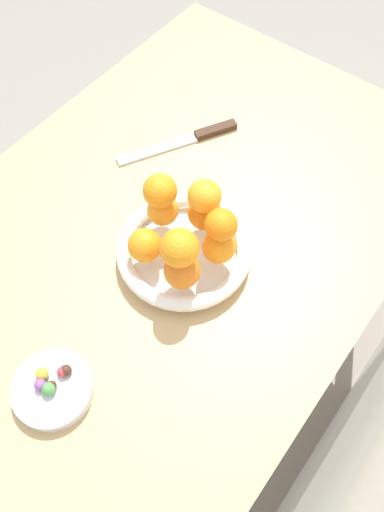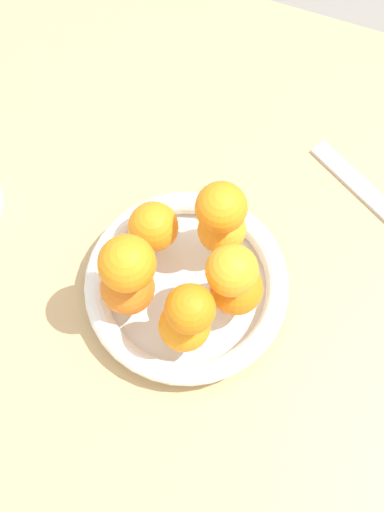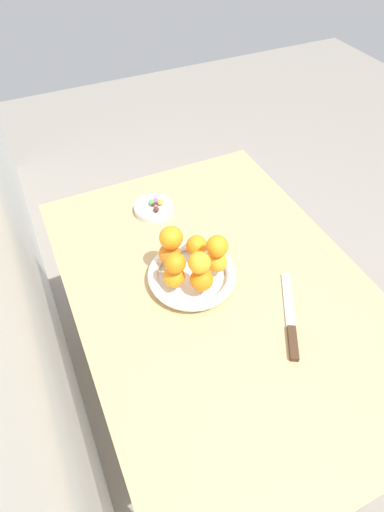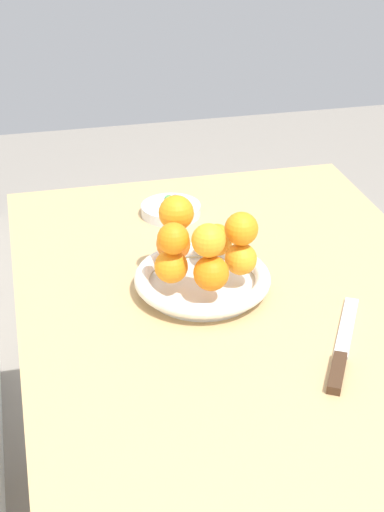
{
  "view_description": "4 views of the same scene",
  "coord_description": "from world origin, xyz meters",
  "px_view_note": "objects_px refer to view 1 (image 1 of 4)",
  "views": [
    {
      "loc": [
        0.41,
        0.35,
        1.5
      ],
      "look_at": [
        0.08,
        0.09,
        0.81
      ],
      "focal_mm": 35.0,
      "sensor_mm": 36.0,
      "label": 1
    },
    {
      "loc": [
        -0.05,
        0.35,
        1.61
      ],
      "look_at": [
        0.06,
        0.05,
        0.83
      ],
      "focal_mm": 55.0,
      "sensor_mm": 36.0,
      "label": 2
    },
    {
      "loc": [
        -0.56,
        0.35,
        1.58
      ],
      "look_at": [
        0.04,
        0.07,
        0.86
      ],
      "focal_mm": 28.0,
      "sensor_mm": 36.0,
      "label": 3
    },
    {
      "loc": [
        -1.07,
        0.35,
        1.45
      ],
      "look_at": [
        0.06,
        0.08,
        0.81
      ],
      "focal_mm": 55.0,
      "sensor_mm": 36.0,
      "label": 4
    }
  ],
  "objects_px": {
    "orange_4": "(145,245)",
    "orange_1": "(219,247)",
    "orange_8": "(205,196)",
    "candy_ball_5": "(42,376)",
    "candy_dish": "(53,389)",
    "orange_3": "(163,210)",
    "candy_ball_0": "(52,386)",
    "candy_ball_6": "(62,372)",
    "orange_7": "(221,225)",
    "orange_5": "(179,248)",
    "knife": "(188,139)",
    "orange_0": "(182,271)",
    "candy_ball_2": "(66,370)",
    "candy_ball_1": "(48,389)",
    "candy_ball_4": "(40,385)",
    "orange_6": "(158,189)",
    "candy_ball_3": "(42,374)",
    "orange_2": "(205,213)",
    "fruit_bowl": "(184,251)",
    "dining_table": "(179,243)"
  },
  "relations": [
    {
      "from": "orange_1",
      "to": "fruit_bowl",
      "type": "bearing_deg",
      "value": -72.03
    },
    {
      "from": "orange_2",
      "to": "candy_ball_0",
      "type": "xyz_separation_m",
      "value": [
        0.37,
        -0.01,
        -0.04
      ]
    },
    {
      "from": "orange_8",
      "to": "candy_ball_4",
      "type": "xyz_separation_m",
      "value": [
        0.37,
        -0.02,
        -0.1
      ]
    },
    {
      "from": "fruit_bowl",
      "to": "orange_6",
      "type": "xyz_separation_m",
      "value": [
        -0.02,
        -0.07,
        0.1
      ]
    },
    {
      "from": "orange_7",
      "to": "orange_5",
      "type": "bearing_deg",
      "value": -15.97
    },
    {
      "from": "fruit_bowl",
      "to": "candy_ball_2",
      "type": "bearing_deg",
      "value": -1.55
    },
    {
      "from": "candy_dish",
      "to": "knife",
      "type": "relative_size",
      "value": 0.52
    },
    {
      "from": "dining_table",
      "to": "orange_3",
      "type": "relative_size",
      "value": 19.94
    },
    {
      "from": "dining_table",
      "to": "knife",
      "type": "distance_m",
      "value": 0.22
    },
    {
      "from": "orange_5",
      "to": "knife",
      "type": "bearing_deg",
      "value": -144.29
    },
    {
      "from": "candy_ball_5",
      "to": "candy_ball_6",
      "type": "bearing_deg",
      "value": 140.38
    },
    {
      "from": "orange_0",
      "to": "orange_5",
      "type": "distance_m",
      "value": 0.06
    },
    {
      "from": "orange_6",
      "to": "candy_ball_3",
      "type": "height_order",
      "value": "orange_6"
    },
    {
      "from": "orange_0",
      "to": "candy_ball_4",
      "type": "relative_size",
      "value": 3.25
    },
    {
      "from": "orange_3",
      "to": "orange_8",
      "type": "height_order",
      "value": "orange_8"
    },
    {
      "from": "orange_1",
      "to": "candy_ball_1",
      "type": "relative_size",
      "value": 2.81
    },
    {
      "from": "candy_dish",
      "to": "candy_ball_5",
      "type": "xyz_separation_m",
      "value": [
        -0.0,
        -0.02,
        0.02
      ]
    },
    {
      "from": "orange_7",
      "to": "candy_ball_6",
      "type": "relative_size",
      "value": 3.18
    },
    {
      "from": "orange_2",
      "to": "candy_ball_6",
      "type": "height_order",
      "value": "orange_2"
    },
    {
      "from": "candy_dish",
      "to": "candy_ball_0",
      "type": "height_order",
      "value": "candy_ball_0"
    },
    {
      "from": "orange_1",
      "to": "orange_3",
      "type": "height_order",
      "value": "orange_1"
    },
    {
      "from": "candy_ball_3",
      "to": "candy_ball_5",
      "type": "xyz_separation_m",
      "value": [
        0.0,
        0.0,
        -0.0
      ]
    },
    {
      "from": "orange_5",
      "to": "orange_7",
      "type": "xyz_separation_m",
      "value": [
        -0.08,
        0.02,
        -0.01
      ]
    },
    {
      "from": "orange_1",
      "to": "candy_ball_5",
      "type": "height_order",
      "value": "orange_1"
    },
    {
      "from": "orange_8",
      "to": "candy_ball_3",
      "type": "bearing_deg",
      "value": -5.62
    },
    {
      "from": "orange_1",
      "to": "orange_5",
      "type": "xyz_separation_m",
      "value": [
        0.07,
        -0.02,
        0.06
      ]
    },
    {
      "from": "orange_6",
      "to": "candy_ball_0",
      "type": "distance_m",
      "value": 0.34
    },
    {
      "from": "orange_5",
      "to": "candy_ball_4",
      "type": "height_order",
      "value": "orange_5"
    },
    {
      "from": "candy_dish",
      "to": "orange_2",
      "type": "distance_m",
      "value": 0.37
    },
    {
      "from": "candy_ball_1",
      "to": "candy_ball_6",
      "type": "height_order",
      "value": "candy_ball_1"
    },
    {
      "from": "orange_4",
      "to": "orange_1",
      "type": "bearing_deg",
      "value": 126.65
    },
    {
      "from": "orange_0",
      "to": "candy_ball_2",
      "type": "height_order",
      "value": "orange_0"
    },
    {
      "from": "candy_dish",
      "to": "orange_3",
      "type": "xyz_separation_m",
      "value": [
        -0.33,
        -0.05,
        0.06
      ]
    },
    {
      "from": "orange_8",
      "to": "candy_ball_5",
      "type": "height_order",
      "value": "orange_8"
    },
    {
      "from": "orange_7",
      "to": "candy_ball_0",
      "type": "bearing_deg",
      "value": -10.85
    },
    {
      "from": "candy_ball_3",
      "to": "candy_ball_2",
      "type": "bearing_deg",
      "value": 136.89
    },
    {
      "from": "candy_ball_0",
      "to": "candy_ball_6",
      "type": "relative_size",
      "value": 0.9
    },
    {
      "from": "orange_3",
      "to": "candy_ball_2",
      "type": "bearing_deg",
      "value": 10.31
    },
    {
      "from": "candy_ball_1",
      "to": "fruit_bowl",
      "type": "bearing_deg",
      "value": 178.68
    },
    {
      "from": "orange_8",
      "to": "candy_ball_5",
      "type": "bearing_deg",
      "value": -5.26
    },
    {
      "from": "orange_7",
      "to": "candy_ball_4",
      "type": "height_order",
      "value": "orange_7"
    },
    {
      "from": "dining_table",
      "to": "knife",
      "type": "relative_size",
      "value": 4.64
    },
    {
      "from": "orange_4",
      "to": "orange_5",
      "type": "relative_size",
      "value": 0.94
    },
    {
      "from": "candy_ball_2",
      "to": "candy_ball_3",
      "type": "bearing_deg",
      "value": -43.11
    },
    {
      "from": "candy_dish",
      "to": "knife",
      "type": "bearing_deg",
      "value": -163.85
    },
    {
      "from": "orange_3",
      "to": "candy_ball_0",
      "type": "height_order",
      "value": "orange_3"
    },
    {
      "from": "orange_5",
      "to": "candy_ball_4",
      "type": "xyz_separation_m",
      "value": [
        0.27,
        -0.06,
        -0.1
      ]
    },
    {
      "from": "orange_4",
      "to": "candy_ball_2",
      "type": "relative_size",
      "value": 3.29
    },
    {
      "from": "orange_7",
      "to": "orange_4",
      "type": "bearing_deg",
      "value": -50.47
    },
    {
      "from": "orange_3",
      "to": "orange_8",
      "type": "bearing_deg",
      "value": 115.34
    }
  ]
}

